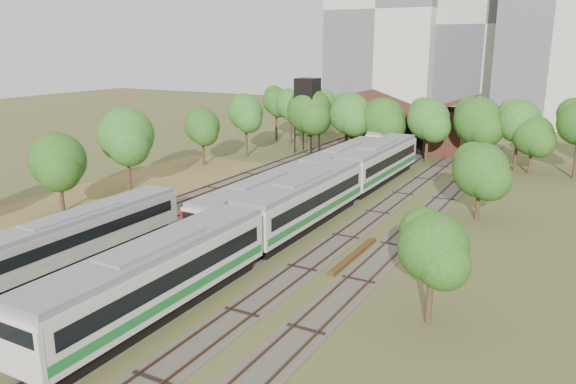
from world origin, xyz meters
The scene contains 15 objects.
ground centered at (0.00, 0.00, 0.00)m, with size 240.00×240.00×0.00m, color #475123.
dry_grass_patch centered at (-18.00, 8.00, 0.02)m, with size 14.00×60.00×0.04m, color brown.
tracks centered at (-0.67, 25.00, 0.04)m, with size 24.60×80.00×0.19m.
railcar_red_set centered at (-2.00, 26.77, 1.84)m, with size 2.82×34.58×3.48m.
railcar_green_set centered at (2.00, 18.24, 2.17)m, with size 3.31×52.07×4.10m.
railcar_rear centered at (-2.00, 54.02, 1.95)m, with size 2.98×16.08×3.68m.
old_grey_coach centered at (-8.00, 4.00, 1.87)m, with size 2.77×18.00×3.42m.
water_tower centered at (-12.55, 47.68, 8.43)m, with size 2.89×2.89×10.00m.
rail_pile_far centered at (8.20, 14.08, 0.13)m, with size 0.48×7.69×0.25m, color #503416.
maintenance_shed centered at (-1.00, 57.98, 2.91)m, with size 16.45×11.55×7.58m.
tree_band_left centered at (-19.26, 30.03, 5.16)m, with size 7.97×77.75×8.39m.
tree_band_far centered at (3.77, 49.12, 5.62)m, with size 49.37×9.53×9.14m.
tree_band_right centered at (15.02, 31.24, 4.33)m, with size 6.46×45.15×6.70m.
tower_left centered at (-18.00, 95.00, 21.00)m, with size 22.00×16.00×42.00m, color beige.
tower_centre centered at (2.00, 100.00, 18.00)m, with size 20.00×18.00×36.00m, color #ACAA9C.
Camera 1 is at (21.92, -20.44, 14.52)m, focal length 35.00 mm.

